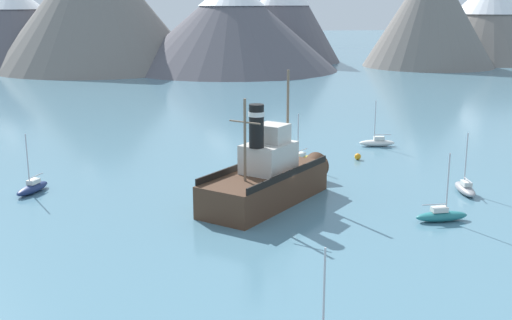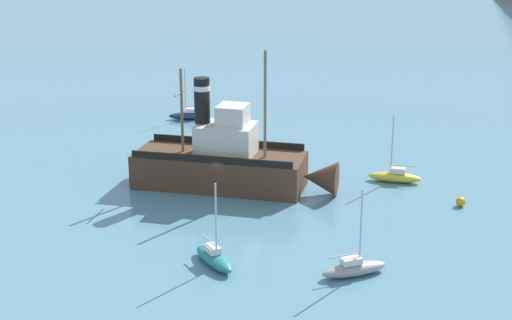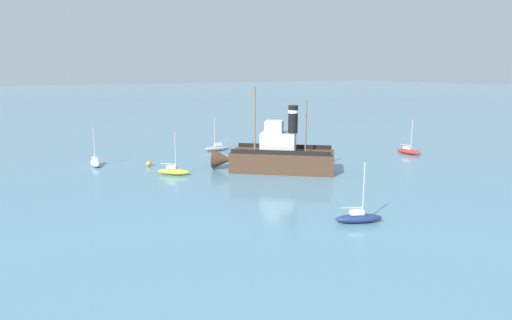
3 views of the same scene
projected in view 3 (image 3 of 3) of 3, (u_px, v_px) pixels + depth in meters
The scene contains 9 objects.
ground_plane at pixel (278, 170), 54.94m from camera, with size 600.00×600.00×0.00m, color teal.
old_tugboat at pixel (277, 156), 53.78m from camera, with size 12.03×13.06×9.90m.
sailboat_white at pixel (95, 162), 57.05m from camera, with size 3.90×1.50×4.90m.
sailboat_red at pixel (409, 151), 64.72m from camera, with size 3.90×1.55×4.90m.
sailboat_navy at pixel (359, 217), 36.03m from camera, with size 2.58×3.91×4.90m.
sailboat_yellow at pixel (174, 171), 52.21m from camera, with size 3.34×3.57×4.90m.
sailboat_grey at pixel (217, 148), 67.42m from camera, with size 1.56×3.91×4.90m.
sailboat_teal at pixel (269, 149), 66.67m from camera, with size 3.84×1.24×4.90m.
mooring_buoy at pixel (149, 164), 56.78m from camera, with size 0.64×0.64×0.64m, color orange.
Camera 3 is at (-44.17, 30.52, 12.03)m, focal length 32.00 mm.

